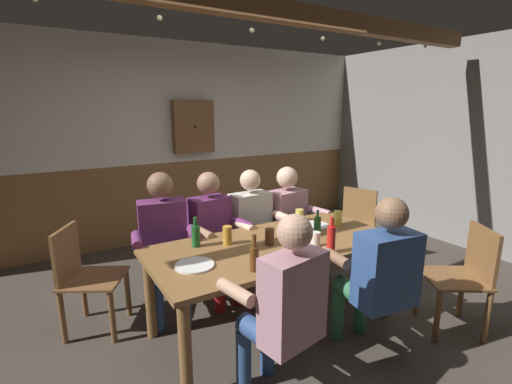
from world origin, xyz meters
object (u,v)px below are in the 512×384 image
condiment_caddy (300,238)px  plate_0 (315,225)px  pint_glass_0 (270,237)px  wall_dart_cabinet (193,126)px  chair_empty_far_end (354,225)px  pint_glass_4 (227,235)px  bottle_1 (196,235)px  person_1 (213,231)px  chair_empty_near_left (84,276)px  dining_table (275,254)px  person_0 (164,238)px  person_5 (379,271)px  pint_glass_2 (338,218)px  chair_empty_near_right (464,275)px  person_3 (291,217)px  bottle_2 (254,257)px  person_2 (255,224)px  table_candle (285,221)px  bottle_3 (317,225)px  pint_glass_3 (299,215)px  pint_glass_1 (315,239)px  bottle_0 (331,239)px  person_4 (284,303)px  plate_1 (195,265)px

condiment_caddy → plate_0: 0.42m
pint_glass_0 → wall_dart_cabinet: wall_dart_cabinet is taller
chair_empty_far_end → pint_glass_4: bearing=81.3°
bottle_1 → person_1: bearing=51.5°
chair_empty_near_left → plate_0: bearing=102.1°
dining_table → person_0: 0.98m
person_5 → pint_glass_2: bearing=74.3°
chair_empty_near_right → chair_empty_near_left: bearing=91.4°
person_3 → condiment_caddy: size_ratio=8.53×
person_0 → pint_glass_0: person_0 is taller
chair_empty_far_end → bottle_2: 2.14m
chair_empty_far_end → bottle_1: (-2.06, -0.31, 0.36)m
person_0 → person_2: size_ratio=1.05×
bottle_1 → pint_glass_2: bearing=-8.2°
table_candle → condiment_caddy: size_ratio=0.57×
chair_empty_near_left → bottle_3: bearing=96.5°
chair_empty_near_right → person_5: bearing=114.5°
chair_empty_near_left → pint_glass_3: bearing=107.5°
person_5 → pint_glass_2: size_ratio=9.00×
table_candle → plate_0: table_candle is taller
pint_glass_1 → wall_dart_cabinet: 2.77m
person_2 → pint_glass_4: 0.78m
person_1 → pint_glass_1: bearing=108.9°
bottle_0 → pint_glass_1: (-0.02, 0.15, -0.05)m
bottle_0 → plate_0: bearing=60.3°
chair_empty_near_left → bottle_0: bearing=83.8°
person_3 → person_5: person_5 is taller
condiment_caddy → bottle_1: bottle_1 is taller
bottle_1 → pint_glass_2: 1.32m
person_5 → plate_0: size_ratio=4.92×
person_1 → person_4: bearing=75.7°
plate_1 → pint_glass_0: pint_glass_0 is taller
person_1 → pint_glass_3: person_1 is taller
person_3 → bottle_3: size_ratio=5.71×
person_4 → chair_empty_far_end: size_ratio=1.40×
person_2 → chair_empty_near_right: (1.06, -1.52, -0.19)m
pint_glass_3 → bottle_1: bearing=-174.8°
chair_empty_near_left → chair_empty_near_right: bearing=88.6°
person_3 → person_4: bearing=44.0°
person_3 → person_5: 1.43m
person_0 → bottle_2: size_ratio=4.95×
bottle_0 → bottle_1: bottle_0 is taller
chair_empty_near_left → plate_1: bearing=66.2°
person_2 → plate_1: size_ratio=4.47×
dining_table → bottle_1: (-0.57, 0.26, 0.18)m
table_candle → bottle_1: bottle_1 is taller
bottle_0 → pint_glass_3: 0.80m
table_candle → pint_glass_0: (-0.38, -0.33, 0.03)m
chair_empty_near_right → plate_0: 1.26m
bottle_1 → pint_glass_2: size_ratio=1.73×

